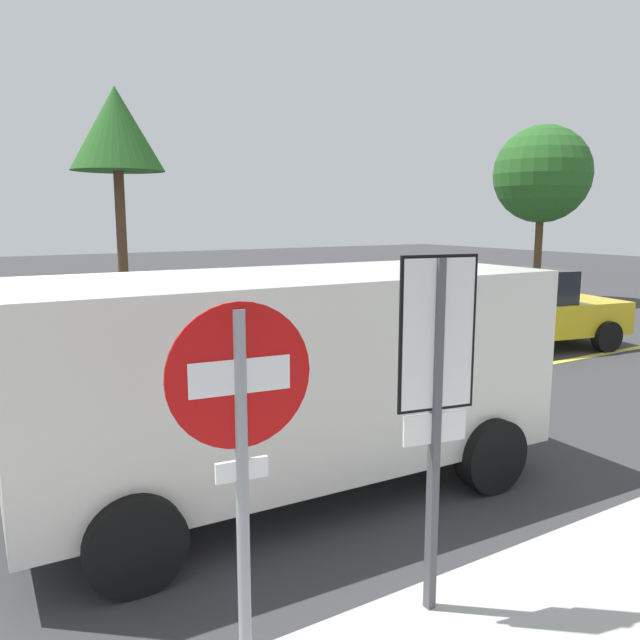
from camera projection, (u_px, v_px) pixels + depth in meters
The scene contains 8 objects.
ground_plane at pixel (59, 454), 7.38m from camera, with size 80.00×80.00×0.00m, color #38383A.
lane_marking_centre at pixel (285, 412), 8.93m from camera, with size 28.00×0.16×0.01m, color #E0D14C.
stop_sign at pixel (241, 444), 3.24m from camera, with size 0.76×0.11×2.34m.
speed_limit_sign at pixel (436, 375), 3.99m from camera, with size 0.53×0.12×2.52m.
white_van at pixel (286, 369), 6.19m from camera, with size 5.27×2.42×2.20m.
car_yellow_mid_road at pixel (516, 310), 13.04m from camera, with size 4.67×2.67×1.66m.
tree_left_verge at pixel (542, 175), 20.04m from camera, with size 3.07×3.07×5.58m.
tree_centre_verge at pixel (116, 132), 14.59m from camera, with size 2.15×2.15×5.70m.
Camera 1 is at (-1.06, -7.59, 2.76)m, focal length 35.41 mm.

